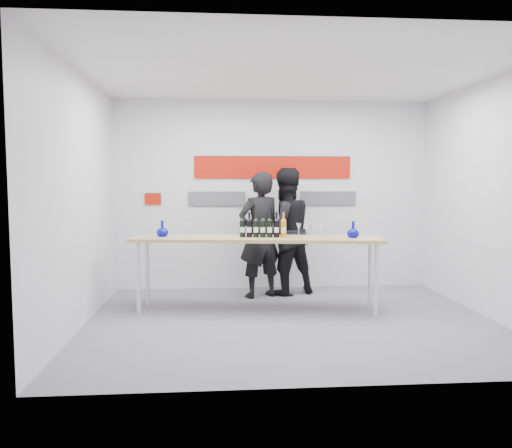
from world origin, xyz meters
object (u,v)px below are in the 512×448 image
Objects in this scene: presenter_right at (285,231)px; mic_stand at (288,267)px; presenter_left at (260,235)px; tasting_table at (257,243)px.

presenter_right is 0.55m from mic_stand.
presenter_right is 1.36× the size of mic_stand.
presenter_right reaches higher than presenter_left.
presenter_left is at bearing 89.66° from tasting_table.
mic_stand is (0.55, 0.85, -0.48)m from tasting_table.
tasting_table is 1.73× the size of presenter_right.
presenter_left is at bearing 170.63° from mic_stand.
tasting_table is at bearing 42.67° from presenter_right.
presenter_left is 0.67m from mic_stand.
mic_stand reaches higher than tasting_table.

